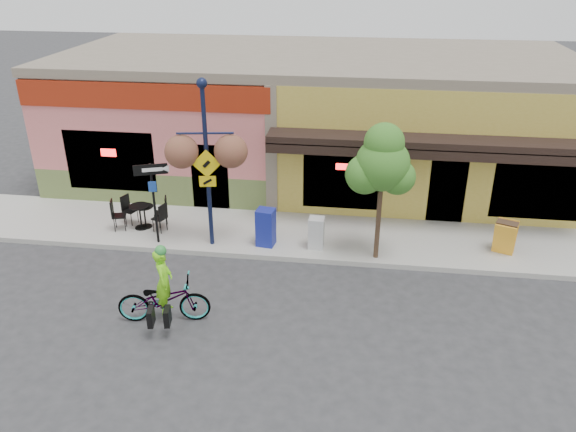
# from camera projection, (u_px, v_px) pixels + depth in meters

# --- Properties ---
(ground) EXTENTS (90.00, 90.00, 0.00)m
(ground) POSITION_uv_depth(u_px,v_px,m) (289.00, 271.00, 15.02)
(ground) COLOR #2D2D30
(ground) RESTS_ON ground
(sidewalk) EXTENTS (24.00, 3.00, 0.15)m
(sidewalk) POSITION_uv_depth(u_px,v_px,m) (298.00, 235.00, 16.78)
(sidewalk) COLOR #9E9B93
(sidewalk) RESTS_ON ground
(curb) EXTENTS (24.00, 0.12, 0.15)m
(curb) POSITION_uv_depth(u_px,v_px,m) (291.00, 259.00, 15.48)
(curb) COLOR #A8A59E
(curb) RESTS_ON ground
(building) EXTENTS (18.20, 8.20, 4.50)m
(building) POSITION_uv_depth(u_px,v_px,m) (316.00, 115.00, 20.77)
(building) COLOR #D06867
(building) RESTS_ON ground
(bicycle) EXTENTS (2.21, 1.09, 1.11)m
(bicycle) POSITION_uv_depth(u_px,v_px,m) (164.00, 300.00, 12.82)
(bicycle) COLOR maroon
(bicycle) RESTS_ON ground
(cyclist_rider) EXTENTS (0.48, 0.64, 1.60)m
(cyclist_rider) POSITION_uv_depth(u_px,v_px,m) (165.00, 291.00, 12.71)
(cyclist_rider) COLOR #79E718
(cyclist_rider) RESTS_ON ground
(lamp_post) EXTENTS (1.59, 0.84, 4.74)m
(lamp_post) POSITION_uv_depth(u_px,v_px,m) (207.00, 166.00, 15.12)
(lamp_post) COLOR #121939
(lamp_post) RESTS_ON sidewalk
(one_way_sign) EXTENTS (0.93, 0.51, 2.40)m
(one_way_sign) POSITION_uv_depth(u_px,v_px,m) (154.00, 204.00, 15.70)
(one_way_sign) COLOR black
(one_way_sign) RESTS_ON sidewalk
(cafe_set_left) EXTENTS (1.78, 1.25, 0.97)m
(cafe_set_left) POSITION_uv_depth(u_px,v_px,m) (140.00, 213.00, 16.82)
(cafe_set_left) COLOR black
(cafe_set_left) RESTS_ON sidewalk
(cafe_set_right) EXTENTS (1.68, 1.23, 0.91)m
(cafe_set_right) POSITION_uv_depth(u_px,v_px,m) (144.00, 213.00, 16.89)
(cafe_set_right) COLOR black
(cafe_set_right) RESTS_ON sidewalk
(newspaper_box_blue) EXTENTS (0.55, 0.50, 1.09)m
(newspaper_box_blue) POSITION_uv_depth(u_px,v_px,m) (266.00, 227.00, 15.84)
(newspaper_box_blue) COLOR navy
(newspaper_box_blue) RESTS_ON sidewalk
(newspaper_box_grey) EXTENTS (0.44, 0.41, 0.92)m
(newspaper_box_grey) POSITION_uv_depth(u_px,v_px,m) (316.00, 233.00, 15.72)
(newspaper_box_grey) COLOR #BABABA
(newspaper_box_grey) RESTS_ON sidewalk
(street_tree) EXTENTS (1.91, 1.91, 3.83)m
(street_tree) POSITION_uv_depth(u_px,v_px,m) (380.00, 193.00, 14.60)
(street_tree) COLOR #3D7A26
(street_tree) RESTS_ON sidewalk
(sandwich_board) EXTENTS (0.67, 0.59, 0.94)m
(sandwich_board) POSITION_uv_depth(u_px,v_px,m) (504.00, 240.00, 15.33)
(sandwich_board) COLOR gold
(sandwich_board) RESTS_ON sidewalk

